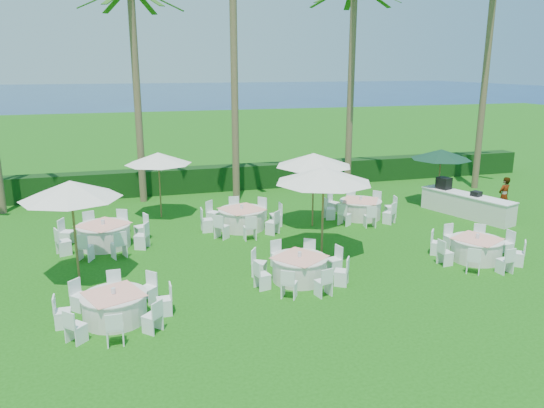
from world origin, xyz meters
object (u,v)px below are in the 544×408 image
Objects in this scene: umbrella_b at (324,175)px; umbrella_d at (314,160)px; banquet_table_f at (360,209)px; umbrella_c at (158,158)px; banquet_table_d at (104,235)px; banquet_table_e at (242,218)px; umbrella_a at (71,190)px; banquet_table_a at (115,306)px; staff_person at (504,196)px; umbrella_green at (441,154)px; buffet_table at (466,204)px; banquet_table_b at (299,268)px; banquet_table_c at (476,249)px.

umbrella_d is at bearing 74.82° from umbrella_b.
umbrella_c is (-7.83, 2.44, 2.06)m from banquet_table_f.
umbrella_d reaches higher than banquet_table_d.
banquet_table_e is 1.05× the size of umbrella_a.
banquet_table_a is 11.73m from banquet_table_f.
umbrella_c reaches higher than staff_person.
banquet_table_f is 1.02× the size of umbrella_d.
banquet_table_d is 14.48m from umbrella_green.
banquet_table_d is 16.04m from staff_person.
buffet_table is 2.57× the size of staff_person.
umbrella_c is 1.02× the size of umbrella_green.
banquet_table_b is at bearing 9.41° from staff_person.
umbrella_d is (2.73, -0.41, 2.20)m from banquet_table_e.
umbrella_b is 1.20× the size of umbrella_green.
banquet_table_b is 5.40m from banquet_table_e.
banquet_table_d is 1.95× the size of staff_person.
staff_person reaches higher than buffet_table.
umbrella_b is at bearing 0.03° from umbrella_a.
umbrella_b reaches higher than umbrella_c.
umbrella_b reaches higher than umbrella_green.
buffet_table is at bearing -5.32° from banquet_table_e.
buffet_table reaches higher than banquet_table_d.
banquet_table_a is 3.85m from umbrella_a.
umbrella_green is (2.75, 6.39, 1.92)m from banquet_table_c.
umbrella_green is (6.50, 1.42, -0.32)m from umbrella_d.
umbrella_green is at bearing -7.17° from umbrella_c.
umbrella_a reaches higher than umbrella_d.
umbrella_b is at bearing 23.68° from banquet_table_a.
staff_person is (15.71, 5.42, 0.43)m from banquet_table_a.
buffet_table is at bearing -15.61° from umbrella_c.
banquet_table_d is at bearing -172.36° from banquet_table_e.
banquet_table_d is at bearing -124.49° from umbrella_c.
banquet_table_e is 4.31m from umbrella_c.
umbrella_green reaches higher than banquet_table_e.
banquet_table_c is 0.91× the size of banquet_table_e.
umbrella_green reaches higher than banquet_table_d.
buffet_table is at bearing 10.37° from umbrella_a.
banquet_table_c is 7.22m from umbrella_green.
umbrella_c reaches higher than umbrella_green.
banquet_table_f is (9.71, 6.58, 0.03)m from banquet_table_a.
buffet_table is (4.32, -0.95, 0.11)m from banquet_table_f.
umbrella_d is at bearing 20.82° from umbrella_a.
banquet_table_a is 5.29m from banquet_table_b.
banquet_table_f is 11.57m from umbrella_a.
banquet_table_a is at bearing -145.87° from banquet_table_f.
umbrella_d reaches higher than banquet_table_c.
staff_person reaches higher than banquet_table_e.
umbrella_b is 3.32m from umbrella_d.
banquet_table_b is at bearing 179.98° from banquet_table_c.
banquet_table_f is 5.38m from umbrella_b.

